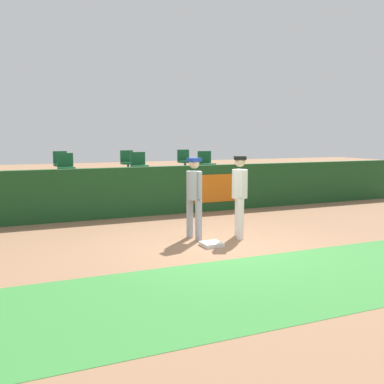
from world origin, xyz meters
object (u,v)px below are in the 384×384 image
seat_front_center (139,164)px  seat_front_right (206,162)px  seat_back_right (184,160)px  player_fielder_home (240,191)px  seat_front_left (66,166)px  player_runner_visitor (194,192)px  first_base (212,244)px  seat_back_center (128,161)px  seat_back_left (61,162)px

seat_front_center → seat_front_right: same height
seat_back_right → player_fielder_home: bearing=-102.4°
seat_front_left → seat_back_right: 4.85m
seat_front_right → seat_back_right: bearing=90.8°
player_fielder_home → player_runner_visitor: player_fielder_home is taller
first_base → seat_back_right: 7.65m
first_base → seat_front_center: seat_front_center is taller
seat_front_center → seat_front_right: (2.31, 0.00, 0.00)m
seat_back_center → player_fielder_home: bearing=-84.1°
first_base → seat_back_center: bearing=88.3°
player_runner_visitor → seat_back_right: (2.44, 6.41, 0.35)m
seat_front_left → seat_front_center: same height
seat_back_right → seat_front_left: bearing=-158.2°
seat_front_left → seat_front_center: 2.22m
player_runner_visitor → seat_front_left: size_ratio=2.11×
seat_front_left → seat_front_center: (2.22, 0.00, 0.00)m
player_fielder_home → seat_back_center: (-0.69, 6.69, 0.33)m
player_fielder_home → seat_front_right: size_ratio=2.15×
seat_front_left → seat_front_right: 4.53m
first_base → seat_back_right: (2.38, 7.15, 1.34)m
seat_front_left → seat_back_right: bearing=21.8°
seat_front_left → seat_back_center: bearing=37.6°
seat_back_right → seat_front_right: same height
player_runner_visitor → seat_back_center: bearing=164.2°
player_fielder_home → seat_front_center: size_ratio=2.15×
seat_back_center → seat_back_left: bearing=-180.0°
seat_back_right → seat_front_right: (0.03, -1.80, 0.00)m
first_base → seat_back_center: (0.22, 7.15, 1.34)m
seat_front_center → seat_back_center: size_ratio=1.00×
player_runner_visitor → seat_front_center: size_ratio=2.11×
seat_front_right → player_runner_visitor: bearing=-118.1°
first_base → player_fielder_home: player_fielder_home is taller
player_fielder_home → seat_back_center: bearing=-153.4°
seat_front_left → seat_back_left: same height
seat_front_center → seat_back_left: (-2.14, 1.80, -0.00)m
first_base → seat_front_left: 5.91m
seat_back_right → seat_front_right: size_ratio=1.00×
seat_back_right → seat_back_center: bearing=-180.0°
player_runner_visitor → seat_front_right: bearing=138.5°
seat_front_center → seat_back_center: same height
player_fielder_home → seat_back_center: player_fielder_home is taller
player_runner_visitor → seat_back_left: bearing=-176.1°
seat_back_right → seat_back_left: 4.43m
seat_front_left → seat_back_center: 2.95m
seat_back_right → seat_back_center: size_ratio=1.00×
first_base → player_runner_visitor: size_ratio=0.23×
player_runner_visitor → seat_front_left: player_runner_visitor is taller
seat_back_right → seat_back_left: same height
first_base → player_fielder_home: 1.43m
first_base → player_runner_visitor: (-0.06, 0.74, 0.99)m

